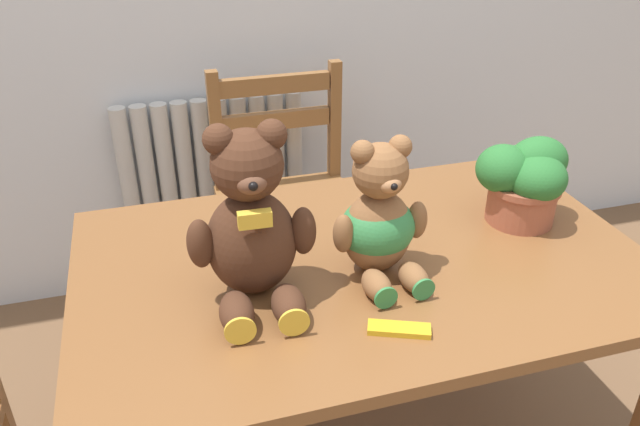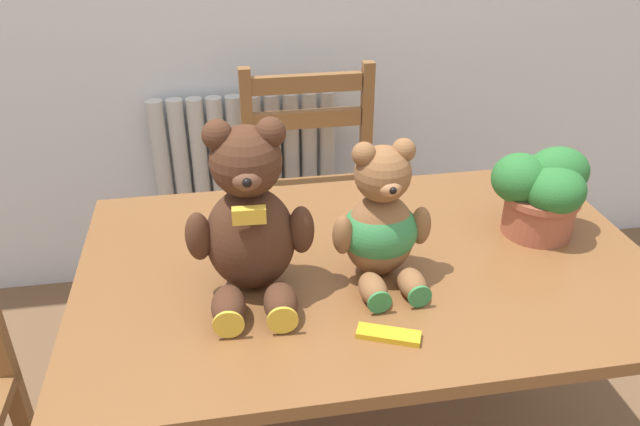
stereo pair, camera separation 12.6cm
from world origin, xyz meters
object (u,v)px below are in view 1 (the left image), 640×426
(wooden_chair_behind, at_px, (288,200))
(chocolate_bar, at_px, (399,329))
(teddy_bear_right, at_px, (379,221))
(teddy_bear_left, at_px, (252,226))
(potted_plant, at_px, (524,178))

(wooden_chair_behind, height_order, chocolate_bar, wooden_chair_behind)
(wooden_chair_behind, relative_size, teddy_bear_right, 2.94)
(teddy_bear_left, relative_size, teddy_bear_right, 1.20)
(teddy_bear_right, height_order, potted_plant, teddy_bear_right)
(chocolate_bar, bearing_deg, teddy_bear_right, 80.63)
(teddy_bear_left, distance_m, teddy_bear_right, 0.27)
(wooden_chair_behind, xyz_separation_m, teddy_bear_left, (-0.26, -0.81, 0.40))
(teddy_bear_right, height_order, chocolate_bar, teddy_bear_right)
(potted_plant, bearing_deg, chocolate_bar, -144.96)
(potted_plant, relative_size, chocolate_bar, 1.91)
(teddy_bear_left, xyz_separation_m, potted_plant, (0.68, 0.11, -0.04))
(teddy_bear_left, bearing_deg, wooden_chair_behind, -105.37)
(wooden_chair_behind, xyz_separation_m, teddy_bear_right, (0.01, -0.80, 0.36))
(teddy_bear_left, xyz_separation_m, chocolate_bar, (0.24, -0.20, -0.15))
(teddy_bear_left, height_order, chocolate_bar, teddy_bear_left)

